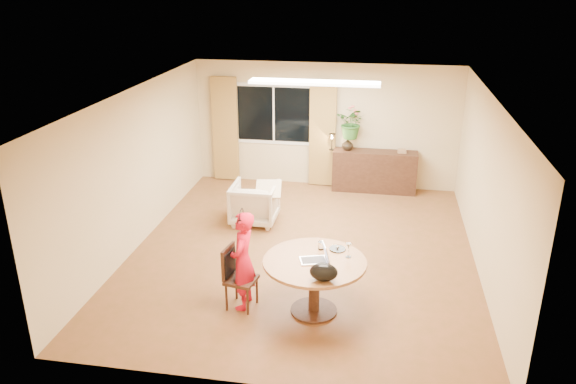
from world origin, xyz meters
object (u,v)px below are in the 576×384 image
(dining_chair, at_px, (241,278))
(sideboard, at_px, (374,171))
(child, at_px, (243,261))
(armchair, at_px, (255,203))
(dining_table, at_px, (315,272))

(dining_chair, height_order, sideboard, dining_chair)
(dining_chair, relative_size, child, 0.64)
(child, distance_m, armchair, 2.80)
(dining_table, height_order, sideboard, sideboard)
(dining_table, height_order, armchair, dining_table)
(dining_chair, height_order, child, child)
(dining_chair, relative_size, armchair, 1.07)
(dining_table, xyz_separation_m, dining_chair, (-0.99, -0.05, -0.17))
(dining_table, relative_size, sideboard, 0.79)
(child, distance_m, sideboard, 5.00)
(child, xyz_separation_m, armchair, (-0.47, 2.74, -0.32))
(child, bearing_deg, dining_table, 92.30)
(child, relative_size, sideboard, 0.80)
(child, height_order, sideboard, child)
(dining_chair, distance_m, sideboard, 5.03)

